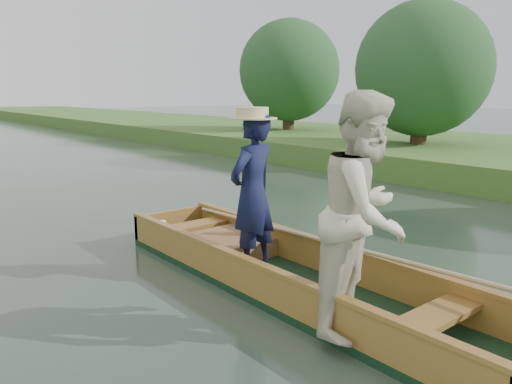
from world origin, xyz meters
TOP-DOWN VIEW (x-y plane):
  - ground at (0.00, 0.00)m, footprint 120.00×120.00m
  - trees_far at (0.64, 9.91)m, footprint 23.23×14.88m
  - punt at (-0.13, -0.34)m, footprint 1.37×5.00m

SIDE VIEW (x-z plane):
  - ground at x=0.00m, z-range 0.00..0.00m
  - punt at x=-0.13m, z-range -0.28..1.75m
  - trees_far at x=0.64m, z-range 0.30..5.04m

